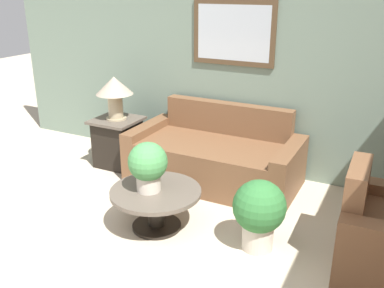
# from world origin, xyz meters

# --- Properties ---
(wall_back) EXTENTS (7.05, 0.09, 2.60)m
(wall_back) POSITION_xyz_m (-0.00, 3.00, 1.31)
(wall_back) COLOR slate
(wall_back) RESTS_ON ground_plane
(couch_main) EXTENTS (2.00, 0.99, 0.89)m
(couch_main) POSITION_xyz_m (-0.10, 2.45, 0.30)
(couch_main) COLOR brown
(couch_main) RESTS_ON ground_plane
(coffee_table) EXTENTS (0.88, 0.88, 0.41)m
(coffee_table) POSITION_xyz_m (-0.17, 1.21, 0.30)
(coffee_table) COLOR black
(coffee_table) RESTS_ON ground_plane
(side_table) EXTENTS (0.57, 0.57, 0.63)m
(side_table) POSITION_xyz_m (-1.44, 2.32, 0.32)
(side_table) COLOR black
(side_table) RESTS_ON ground_plane
(table_lamp) EXTENTS (0.47, 0.47, 0.55)m
(table_lamp) POSITION_xyz_m (-1.44, 2.32, 1.01)
(table_lamp) COLOR tan
(table_lamp) RESTS_ON side_table
(potted_plant_on_table) EXTENTS (0.37, 0.37, 0.48)m
(potted_plant_on_table) POSITION_xyz_m (-0.22, 1.17, 0.67)
(potted_plant_on_table) COLOR beige
(potted_plant_on_table) RESTS_ON coffee_table
(potted_plant_floor) EXTENTS (0.48, 0.48, 0.66)m
(potted_plant_floor) POSITION_xyz_m (0.83, 1.32, 0.38)
(potted_plant_floor) COLOR beige
(potted_plant_floor) RESTS_ON ground_plane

